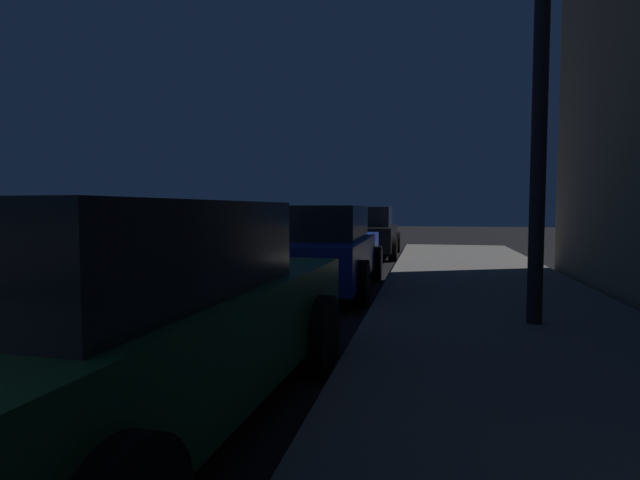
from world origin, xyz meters
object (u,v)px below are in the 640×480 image
car_green (118,319)px  street_lamp (543,5)px  car_black (363,232)px  car_blue (317,248)px

car_green → street_lamp: bearing=45.4°
car_green → car_black: 11.80m
car_green → street_lamp: street_lamp is taller
car_green → street_lamp: 5.08m
car_green → car_black: same height
car_blue → street_lamp: bearing=-41.0°
car_blue → street_lamp: street_lamp is taller
car_green → car_blue: bearing=90.0°
car_blue → street_lamp: size_ratio=0.88×
car_green → street_lamp: (2.98, 3.02, 2.79)m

